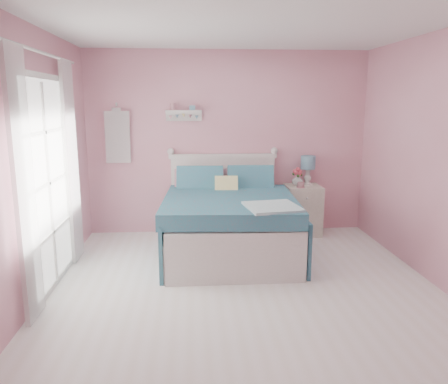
{
  "coord_description": "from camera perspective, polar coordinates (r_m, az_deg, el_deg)",
  "views": [
    {
      "loc": [
        -0.52,
        -4.02,
        1.88
      ],
      "look_at": [
        -0.13,
        1.2,
        0.8
      ],
      "focal_mm": 35.0,
      "sensor_mm": 36.0,
      "label": 1
    }
  ],
  "objects": [
    {
      "name": "roses",
      "position": [
        6.31,
        9.58,
        2.62
      ],
      "size": [
        0.14,
        0.11,
        0.12
      ],
      "color": "#E34D5F",
      "rests_on": "vase"
    },
    {
      "name": "bed",
      "position": [
        5.5,
        0.58,
        -3.99
      ],
      "size": [
        1.65,
        2.03,
        1.15
      ],
      "rotation": [
        0.0,
        0.0,
        -0.05
      ],
      "color": "silver",
      "rests_on": "floor"
    },
    {
      "name": "teacup",
      "position": [
        6.17,
        10.0,
        0.91
      ],
      "size": [
        0.13,
        0.13,
        0.08
      ],
      "primitive_type": "imported",
      "rotation": [
        0.0,
        0.0,
        0.4
      ],
      "color": "#C1818B",
      "rests_on": "nightstand"
    },
    {
      "name": "vase",
      "position": [
        6.33,
        9.55,
        1.57
      ],
      "size": [
        0.17,
        0.17,
        0.16
      ],
      "primitive_type": "imported",
      "rotation": [
        0.0,
        0.0,
        0.15
      ],
      "color": "silver",
      "rests_on": "nightstand"
    },
    {
      "name": "nightstand",
      "position": [
        6.4,
        10.2,
        -2.3
      ],
      "size": [
        0.49,
        0.48,
        0.71
      ],
      "color": "beige",
      "rests_on": "floor"
    },
    {
      "name": "table_lamp",
      "position": [
        6.39,
        10.92,
        3.53
      ],
      "size": [
        0.21,
        0.21,
        0.42
      ],
      "color": "white",
      "rests_on": "nightstand"
    },
    {
      "name": "hanging_dress",
      "position": [
        6.31,
        -13.72,
        6.96
      ],
      "size": [
        0.34,
        0.03,
        0.72
      ],
      "primitive_type": "cube",
      "color": "white",
      "rests_on": "room_shell"
    },
    {
      "name": "wall_shelf",
      "position": [
        6.22,
        -5.31,
        10.26
      ],
      "size": [
        0.5,
        0.15,
        0.25
      ],
      "color": "silver",
      "rests_on": "room_shell"
    },
    {
      "name": "french_door",
      "position": [
        4.72,
        -22.03,
        0.97
      ],
      "size": [
        0.04,
        1.32,
        2.16
      ],
      "color": "silver",
      "rests_on": "floor"
    },
    {
      "name": "room_shell",
      "position": [
        4.07,
        3.17,
        7.45
      ],
      "size": [
        4.5,
        4.5,
        4.5
      ],
      "color": "#C97F8D",
      "rests_on": "floor"
    },
    {
      "name": "curtain_far",
      "position": [
        5.4,
        -19.25,
        3.55
      ],
      "size": [
        0.04,
        0.4,
        2.32
      ],
      "primitive_type": "cube",
      "color": "white",
      "rests_on": "floor"
    },
    {
      "name": "floor",
      "position": [
        4.47,
        2.94,
        -13.22
      ],
      "size": [
        4.5,
        4.5,
        0.0
      ],
      "primitive_type": "plane",
      "color": "white",
      "rests_on": "ground"
    },
    {
      "name": "curtain_near",
      "position": [
        4.0,
        -24.63,
        0.49
      ],
      "size": [
        0.04,
        0.4,
        2.32
      ],
      "primitive_type": "cube",
      "color": "white",
      "rests_on": "floor"
    }
  ]
}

